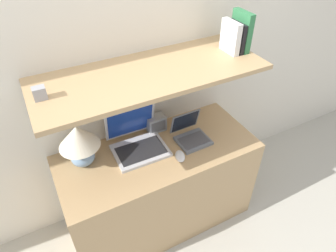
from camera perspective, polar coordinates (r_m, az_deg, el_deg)
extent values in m
plane|color=#B2AD9E|center=(2.42, 1.82, -21.72)|extent=(12.00, 12.00, 0.00)
cube|color=silver|center=(1.99, -6.78, 11.55)|extent=(6.00, 0.05, 2.40)
cube|color=tan|center=(2.26, -1.66, -11.47)|extent=(1.34, 0.58, 0.73)
cube|color=silver|center=(2.27, -5.28, -1.77)|extent=(1.34, 0.04, 1.26)
cube|color=tan|center=(1.72, -3.26, 9.95)|extent=(1.34, 0.52, 0.03)
ellipsoid|color=#7593B2|center=(1.95, -15.92, -5.62)|extent=(0.15, 0.15, 0.11)
cylinder|color=tan|center=(1.90, -16.31, -3.99)|extent=(0.02, 0.02, 0.04)
cone|color=beige|center=(1.84, -16.81, -1.90)|extent=(0.25, 0.25, 0.14)
cube|color=silver|center=(1.99, -5.27, -4.68)|extent=(0.35, 0.28, 0.02)
cube|color=#232326|center=(1.98, -5.17, -4.63)|extent=(0.31, 0.19, 0.00)
cube|color=silver|center=(2.02, -7.24, 0.92)|extent=(0.35, 0.06, 0.25)
cube|color=navy|center=(2.02, -7.19, 0.86)|extent=(0.31, 0.05, 0.22)
cube|color=slate|center=(2.06, 4.81, -2.80)|extent=(0.22, 0.19, 0.02)
cube|color=#47474C|center=(2.05, 4.94, -2.68)|extent=(0.19, 0.13, 0.00)
cube|color=slate|center=(2.08, 3.23, 0.92)|extent=(0.22, 0.05, 0.16)
cube|color=black|center=(2.08, 3.31, 0.87)|extent=(0.19, 0.04, 0.14)
ellipsoid|color=white|center=(1.94, 2.31, -5.76)|extent=(0.09, 0.12, 0.03)
cube|color=gray|center=(2.13, -2.34, 0.57)|extent=(0.13, 0.09, 0.12)
cube|color=#59595B|center=(2.10, -1.79, -0.12)|extent=(0.11, 0.00, 0.08)
cube|color=#2D7042|center=(1.98, 13.81, 17.15)|extent=(0.04, 0.16, 0.24)
cube|color=black|center=(1.96, 12.79, 16.24)|extent=(0.03, 0.16, 0.18)
cube|color=silver|center=(1.94, 11.82, 16.26)|extent=(0.04, 0.16, 0.20)
cube|color=#99999E|center=(1.58, -23.28, 5.77)|extent=(0.06, 0.05, 0.06)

